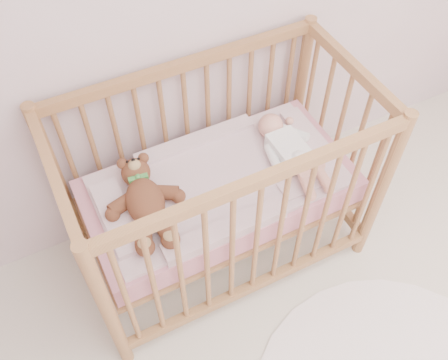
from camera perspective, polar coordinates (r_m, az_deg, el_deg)
crib at (r=2.30m, az=-0.56°, el=-0.99°), size 1.36×0.76×1.00m
mattress at (r=2.31m, az=-0.56°, el=-1.22°), size 1.22×0.62×0.13m
blanket at (r=2.25m, az=-0.57°, el=-0.06°), size 1.10×0.58×0.06m
baby at (r=2.30m, az=7.40°, el=3.78°), size 0.27×0.54×0.13m
teddy_bear at (r=2.10m, az=-9.01°, el=-2.39°), size 0.42×0.55×0.14m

